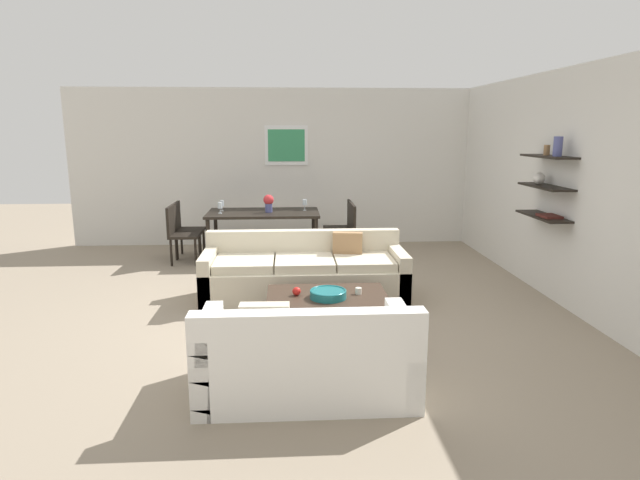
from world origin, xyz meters
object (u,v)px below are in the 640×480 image
Objects in this scene: decorative_bowl at (328,294)px; dining_chair_left_near at (179,231)px; dining_chair_left_far at (184,226)px; dining_chair_right_far at (343,224)px; centerpiece_vase at (269,202)px; wine_glass_left_near at (220,206)px; loveseat_white at (306,357)px; wine_glass_left_far at (222,204)px; sofa_beige at (305,275)px; coffee_table at (328,315)px; dining_chair_right_near at (346,229)px; wine_glass_right_far at (305,203)px; candle_jar at (358,291)px; apple_on_coffee_table at (297,291)px; dining_table at (263,216)px.

decorative_bowl is 0.41× the size of dining_chair_left_near.
dining_chair_left_far is 2.54m from dining_chair_right_far.
dining_chair_right_far is 1.27m from centerpiece_vase.
loveseat_white is at bearing -74.65° from wine_glass_left_near.
wine_glass_left_far is at bearing 28.06° from dining_chair_left_near.
coffee_table is (0.19, -1.14, -0.10)m from sofa_beige.
wine_glass_left_far is (-1.92, 0.33, 0.36)m from dining_chair_right_near.
coffee_table is (0.25, 1.20, -0.10)m from loveseat_white.
dining_chair_right_near is 1.00× the size of dining_chair_right_far.
wine_glass_left_far is 0.99× the size of wine_glass_left_near.
dining_chair_left_near is 5.10× the size of wine_glass_right_far.
centerpiece_vase is at bearing -167.49° from dining_chair_right_far.
decorative_bowl is 3.98m from dining_chair_left_far.
candle_jar is (0.32, 0.09, 0.22)m from coffee_table.
apple_on_coffee_table is 3.74m from dining_chair_left_far.
wine_glass_left_near is (-1.23, 1.93, 0.57)m from sofa_beige.
wine_glass_right_far is 1.30m from wine_glass_left_far.
dining_chair_right_far is at bearing 81.82° from decorative_bowl.
dining_chair_left_near is 0.43m from dining_chair_left_far.
loveseat_white is 9.78× the size of wine_glass_left_near.
centerpiece_vase reaches higher than dining_chair_left_far.
decorative_bowl is 0.41× the size of dining_chair_left_far.
coffee_table is at bearing -65.09° from wine_glass_left_near.
apple_on_coffee_table is 0.10× the size of dining_chair_left_near.
sofa_beige is at bearing 115.95° from candle_jar.
wine_glass_left_near is at bearing 122.55° from sofa_beige.
centerpiece_vase is at bearing -29.39° from dining_table.
apple_on_coffee_table is 3.26m from wine_glass_right_far.
dining_table is at bearing 150.61° from centerpiece_vase.
dining_chair_left_near is at bearing -173.13° from centerpiece_vase.
decorative_bowl is 3.31m from dining_table.
dining_table is at bearing -169.80° from wine_glass_right_far.
centerpiece_vase reaches higher than wine_glass_right_far.
wine_glass_right_far is (-0.62, 0.33, 0.37)m from dining_chair_right_near.
dining_chair_left_far is 1.00× the size of dining_chair_right_far.
sofa_beige is at bearing -44.75° from dining_chair_left_near.
candle_jar is (0.51, -1.05, 0.12)m from sofa_beige.
dining_chair_left_near is at bearing -171.20° from wine_glass_left_near.
dining_chair_left_far is 5.29× the size of wine_glass_left_far.
wine_glass_left_far is at bearing 169.80° from dining_table.
centerpiece_vase is (-1.18, -0.26, 0.40)m from dining_chair_right_far.
dining_chair_left_far is (-1.79, 4.59, 0.21)m from loveseat_white.
dining_chair_right_near is at bearing 0.00° from dining_chair_left_near.
centerpiece_vase is at bearing 97.09° from apple_on_coffee_table.
dining_table is at bearing 105.89° from sofa_beige.
candle_jar is 3.27m from wine_glass_right_far.
dining_chair_left_far is 5.21× the size of wine_glass_left_near.
wine_glass_left_far reaches higher than dining_chair_left_near.
centerpiece_vase is at bearing 103.92° from sofa_beige.
sofa_beige is 2.72× the size of dining_chair_left_far.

